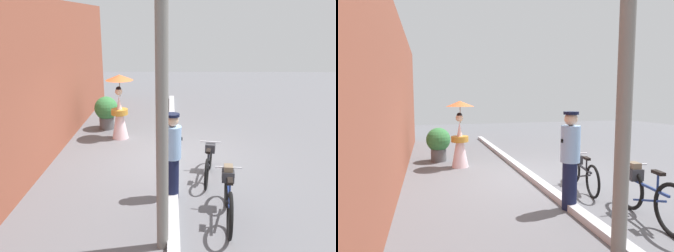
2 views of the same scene
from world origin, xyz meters
TOP-DOWN VIEW (x-y plane):
  - ground_plane at (0.00, 0.00)m, footprint 30.00×30.00m
  - building_wall at (0.00, 3.20)m, footprint 14.00×0.40m
  - sidewalk_curb at (0.00, 0.00)m, footprint 14.00×0.20m
  - bicycle_near_officer at (-2.75, -0.97)m, footprint 1.82×0.48m
  - bicycle_far_side at (-1.03, -0.81)m, footprint 1.72×0.50m
  - person_officer at (-2.03, 0.02)m, footprint 0.34×0.38m
  - person_with_parasol at (1.62, 1.54)m, footprint 0.80×0.80m
  - potted_plant_by_door at (2.57, 2.09)m, footprint 0.76×0.74m
  - utility_pole at (-3.58, 0.17)m, footprint 0.18×0.18m

SIDE VIEW (x-z plane):
  - ground_plane at x=0.00m, z-range 0.00..0.00m
  - sidewalk_curb at x=0.00m, z-range 0.00..0.12m
  - bicycle_far_side at x=-1.03m, z-range 0.02..0.76m
  - bicycle_near_officer at x=-2.75m, z-range 0.02..0.89m
  - potted_plant_by_door at x=2.57m, z-range 0.07..1.12m
  - person_officer at x=-2.03m, z-range 0.06..1.80m
  - person_with_parasol at x=1.62m, z-range 0.00..1.89m
  - building_wall at x=0.00m, z-range 0.00..3.89m
  - utility_pole at x=-3.58m, z-range 0.00..4.80m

